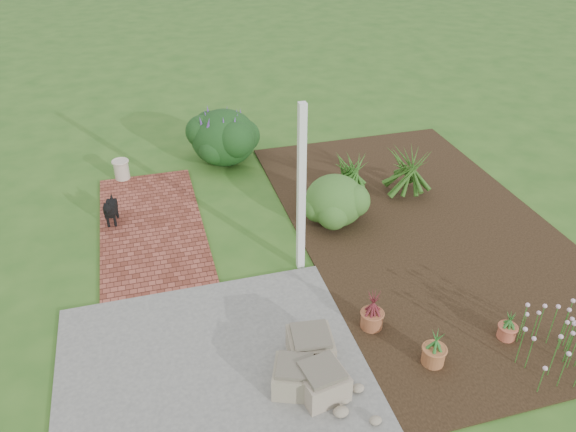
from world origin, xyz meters
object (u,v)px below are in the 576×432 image
object	(u,v)px
stone_trough_near	(295,377)
cream_ceramic_urn	(122,170)
black_dog	(110,209)
evergreen_shrub	(335,199)

from	to	relation	value
stone_trough_near	cream_ceramic_urn	size ratio (longest dim) A/B	1.29
stone_trough_near	cream_ceramic_urn	world-z (taller)	cream_ceramic_urn
black_dog	stone_trough_near	bearing A→B (deg)	-56.51
stone_trough_near	black_dog	bearing A→B (deg)	115.24
cream_ceramic_urn	evergreen_shrub	distance (m)	4.06
stone_trough_near	black_dog	distance (m)	4.41
evergreen_shrub	black_dog	bearing A→B (deg)	165.79
stone_trough_near	evergreen_shrub	size ratio (longest dim) A/B	0.48
stone_trough_near	black_dog	size ratio (longest dim) A/B	0.86
cream_ceramic_urn	evergreen_shrub	world-z (taller)	evergreen_shrub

